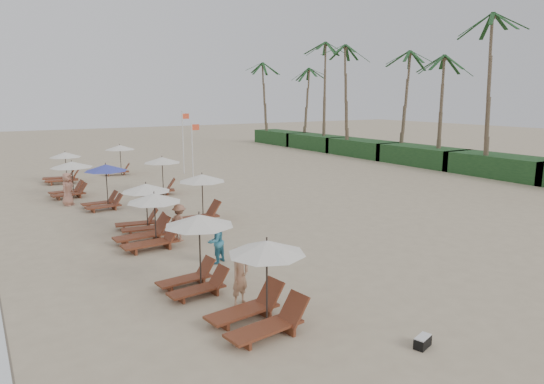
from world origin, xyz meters
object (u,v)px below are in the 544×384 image
duffel_bag (423,342)px  flag_pole_near (193,149)px  lounger_station_2 (148,223)px  lounger_station_1 (194,251)px  beachgoer_near (240,276)px  lounger_station_6 (62,169)px  beachgoer_mid_a (215,241)px  inland_station_2 (118,156)px  beachgoer_mid_b (179,223)px  lounger_station_0 (257,291)px  lounger_station_4 (103,185)px  lounger_station_3 (142,207)px  beachgoer_far_b (68,189)px  inland_station_1 (160,172)px  inland_station_0 (199,195)px  lounger_station_5 (69,178)px

duffel_bag → flag_pole_near: flag_pole_near is taller
lounger_station_2 → duffel_bag: lounger_station_2 is taller
lounger_station_1 → beachgoer_near: 1.81m
lounger_station_6 → beachgoer_mid_a: (1.91, -20.55, -0.15)m
duffel_bag → lounger_station_1: bearing=118.2°
inland_station_2 → beachgoer_mid_b: size_ratio=1.72×
beachgoer_near → beachgoer_mid_a: (0.92, 3.60, -0.04)m
lounger_station_2 → flag_pole_near: size_ratio=0.64×
lounger_station_0 → inland_station_2: bearing=82.5°
lounger_station_1 → lounger_station_2: (0.22, 5.22, -0.30)m
flag_pole_near → lounger_station_0: bearing=-108.6°
beachgoer_near → lounger_station_0: bearing=-123.0°
beachgoer_near → lounger_station_4: bearing=70.1°
lounger_station_2 → lounger_station_4: 7.70m
lounger_station_0 → inland_station_2: lounger_station_0 is taller
lounger_station_4 → beachgoer_mid_a: bearing=-83.1°
lounger_station_3 → lounger_station_0: bearing=-91.7°
lounger_station_6 → inland_station_2: (4.28, 1.60, 0.47)m
inland_station_2 → beachgoer_mid_b: inland_station_2 is taller
beachgoer_mid_b → beachgoer_far_b: beachgoer_far_b is taller
beachgoer_far_b → flag_pole_near: 9.44m
beachgoer_mid_b → duffel_bag: bearing=160.0°
inland_station_1 → duffel_bag: size_ratio=5.07×
inland_station_2 → beachgoer_near: 25.97m
lounger_station_6 → beachgoer_near: lounger_station_6 is taller
lounger_station_3 → inland_station_2: bearing=78.8°
lounger_station_0 → lounger_station_3: (0.32, 10.69, 0.07)m
inland_station_0 → inland_station_2: size_ratio=1.06×
lounger_station_5 → inland_station_0: 10.34m
lounger_station_5 → flag_pole_near: bearing=6.1°
beachgoer_near → inland_station_1: bearing=56.9°
lounger_station_0 → beachgoer_mid_b: size_ratio=1.66×
inland_station_1 → lounger_station_6: bearing=121.2°
inland_station_0 → beachgoer_near: (-2.80, -9.37, -0.45)m
inland_station_0 → inland_station_1: bearing=85.0°
lounger_station_3 → flag_pole_near: size_ratio=0.59×
beachgoer_mid_a → beachgoer_mid_b: 3.27m
lounger_station_0 → inland_station_0: bearing=74.1°
lounger_station_4 → lounger_station_5: 4.39m
lounger_station_1 → lounger_station_0: bearing=-82.9°
lounger_station_2 → inland_station_0: 4.15m
beachgoer_near → lounger_station_6: bearing=70.9°
beachgoer_near → inland_station_2: bearing=61.2°
beachgoer_mid_a → lounger_station_3: bearing=-110.1°
lounger_station_0 → beachgoer_mid_a: (1.22, 5.11, -0.21)m
beachgoer_near → lounger_station_3: bearing=68.4°
beachgoer_near → flag_pole_near: size_ratio=0.40×
lounger_station_6 → inland_station_1: 8.59m
duffel_bag → lounger_station_3: bearing=100.5°
lounger_station_0 → inland_station_1: 18.70m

